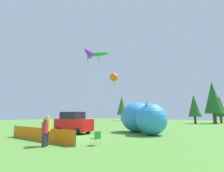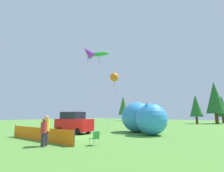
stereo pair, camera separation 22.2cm
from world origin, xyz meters
name	(u,v)px [view 1 (the left image)]	position (x,y,z in m)	size (l,w,h in m)	color
ground_plane	(76,137)	(0.00, 0.00, 0.00)	(120.00, 120.00, 0.00)	#548C38
parked_car	(73,123)	(-2.86, 1.94, 1.10)	(4.29, 2.52, 2.26)	red
folding_chair	(96,137)	(4.27, -1.81, 0.52)	(0.59, 0.59, 0.89)	#267F33
inflatable_cat	(141,118)	(2.59, 6.79, 1.57)	(6.87, 5.68, 3.39)	#338CD8
safety_fence	(39,134)	(-0.57, -3.08, 0.49)	(8.33, 0.36, 1.07)	orange
spectator_in_grey_shirt	(45,131)	(2.14, -4.21, 0.94)	(0.38, 0.38, 1.73)	#2D2D38
spectator_in_black_shirt	(47,129)	(1.87, -3.88, 1.04)	(0.42, 0.42, 1.91)	#2D2D38
kite_green_fish	(99,54)	(-3.78, 6.63, 10.27)	(3.01, 2.78, 10.89)	silver
kite_orange_flower	(114,77)	(-1.14, 6.71, 6.64)	(1.08, 2.13, 7.20)	silver
kite_purple_delta	(88,52)	(-3.28, 4.12, 9.74)	(2.04, 2.54, 10.65)	silver
horizon_tree_east	(194,106)	(1.65, 31.88, 3.94)	(2.69, 2.69, 6.42)	brown
horizon_tree_west	(220,106)	(5.60, 39.13, 3.92)	(2.68, 2.68, 6.39)	brown
horizon_tree_mid	(122,106)	(-22.03, 36.78, 4.95)	(3.38, 3.38, 8.05)	brown
horizon_tree_northeast	(213,98)	(5.01, 34.72, 5.75)	(3.93, 3.93, 9.37)	brown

